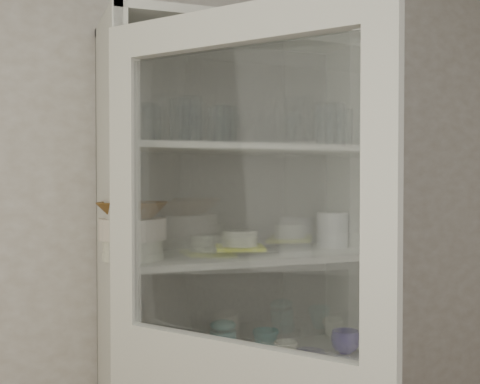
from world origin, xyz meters
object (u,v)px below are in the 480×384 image
object	(u,v)px
grey_bowl_stack	(332,230)
teal_jar	(223,341)
goblet_2	(294,128)
plate_stack_front	(133,249)
yellow_trivet	(240,248)
plate_stack_back	(134,242)
white_canister	(165,351)
glass_platter	(240,251)
mug_white	(286,353)
goblet_1	(233,126)
pantry_cabinet	(234,334)
cream_bowl	(133,229)
mug_teal	(266,342)
goblet_3	(324,126)
mug_blue	(345,342)
terracotta_bowl	(133,210)
white_ramekin	(240,238)
goblet_0	(186,123)
measuring_cups	(229,359)

from	to	relation	value
grey_bowl_stack	teal_jar	world-z (taller)	grey_bowl_stack
goblet_2	grey_bowl_stack	distance (m)	0.44
plate_stack_front	yellow_trivet	xyz separation A→B (m)	(0.40, 0.01, -0.01)
plate_stack_back	white_canister	distance (m)	0.41
goblet_2	grey_bowl_stack	size ratio (longest dim) A/B	1.16
glass_platter	white_canister	world-z (taller)	glass_platter
grey_bowl_stack	mug_white	distance (m)	0.53
goblet_1	yellow_trivet	bearing A→B (deg)	-99.54
pantry_cabinet	grey_bowl_stack	world-z (taller)	pantry_cabinet
pantry_cabinet	cream_bowl	world-z (taller)	pantry_cabinet
cream_bowl	mug_teal	world-z (taller)	cream_bowl
goblet_3	mug_blue	xyz separation A→B (m)	(0.00, -0.18, -0.85)
terracotta_bowl	yellow_trivet	world-z (taller)	terracotta_bowl
mug_white	grey_bowl_stack	bearing A→B (deg)	48.79
terracotta_bowl	mug_white	world-z (taller)	terracotta_bowl
goblet_2	mug_teal	distance (m)	0.85
white_ramekin	terracotta_bowl	bearing A→B (deg)	-177.85
pantry_cabinet	goblet_3	size ratio (longest dim) A/B	11.13
terracotta_bowl	glass_platter	distance (m)	0.43
goblet_2	pantry_cabinet	bearing A→B (deg)	-175.08
pantry_cabinet	goblet_0	bearing A→B (deg)	178.23
goblet_2	mug_blue	bearing A→B (deg)	-47.11
pantry_cabinet	plate_stack_back	xyz separation A→B (m)	(-0.38, 0.06, 0.36)
goblet_1	mug_blue	bearing A→B (deg)	-24.43
pantry_cabinet	goblet_3	world-z (taller)	pantry_cabinet
pantry_cabinet	white_ramekin	bearing A→B (deg)	-96.82
goblet_0	white_canister	world-z (taller)	goblet_0
plate_stack_back	white_ramekin	world-z (taller)	white_ramekin
pantry_cabinet	white_ramekin	size ratio (longest dim) A/B	15.86
yellow_trivet	plate_stack_front	bearing A→B (deg)	-177.85
white_canister	goblet_1	bearing A→B (deg)	18.46
plate_stack_front	teal_jar	size ratio (longest dim) A/B	1.72
goblet_0	terracotta_bowl	bearing A→B (deg)	-152.93
plate_stack_back	teal_jar	bearing A→B (deg)	-12.52
grey_bowl_stack	measuring_cups	bearing A→B (deg)	-170.30
goblet_1	mug_white	xyz separation A→B (m)	(0.12, -0.22, -0.84)
glass_platter	mug_white	bearing A→B (deg)	-31.35
plate_stack_front	plate_stack_back	bearing A→B (deg)	78.73
glass_platter	pantry_cabinet	bearing A→B (deg)	83.18
pantry_cabinet	mug_teal	size ratio (longest dim) A/B	20.83
goblet_1	mug_teal	size ratio (longest dim) A/B	1.60
goblet_1	teal_jar	size ratio (longest dim) A/B	1.34
mug_teal	teal_jar	xyz separation A→B (m)	(-0.17, 0.03, 0.01)
mug_blue	mug_teal	xyz separation A→B (m)	(-0.30, 0.10, 0.00)
terracotta_bowl	glass_platter	bearing A→B (deg)	2.15
goblet_3	mug_white	world-z (taller)	goblet_3
terracotta_bowl	mug_teal	xyz separation A→B (m)	(0.52, 0.07, -0.52)
goblet_1	plate_stack_front	size ratio (longest dim) A/B	0.78
teal_jar	mug_blue	bearing A→B (deg)	-14.76
white_ramekin	yellow_trivet	bearing A→B (deg)	0.00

